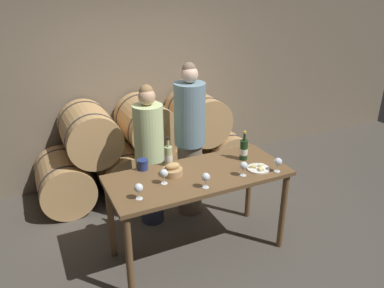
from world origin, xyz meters
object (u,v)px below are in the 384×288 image
at_px(cheese_plate, 258,168).
at_px(blue_crock, 143,164).
at_px(tasting_table, 199,185).
at_px(person_right, 190,141).
at_px(person_left, 150,156).
at_px(wine_glass_far_right, 278,162).
at_px(wine_bottle_red, 244,150).
at_px(wine_glass_far_left, 139,188).
at_px(wine_bottle_white, 168,156).
at_px(wine_glass_center, 206,177).
at_px(bread_basket, 172,170).
at_px(wine_glass_left, 164,174).
at_px(wine_glass_right, 244,166).

bearing_deg(cheese_plate, blue_crock, 154.56).
xyz_separation_m(tasting_table, person_right, (0.25, 0.72, 0.14)).
distance_m(person_left, wine_glass_far_right, 1.38).
height_order(person_left, wine_bottle_red, person_left).
height_order(blue_crock, wine_glass_far_left, wine_glass_far_left).
bearing_deg(cheese_plate, wine_bottle_white, 148.52).
height_order(tasting_table, wine_bottle_red, wine_bottle_red).
bearing_deg(wine_bottle_white, wine_glass_far_left, -134.06).
relative_size(tasting_table, wine_glass_center, 12.11).
distance_m(tasting_table, wine_glass_far_left, 0.71).
bearing_deg(blue_crock, wine_glass_far_left, -112.05).
xyz_separation_m(wine_bottle_white, bread_basket, (-0.04, -0.20, -0.05)).
bearing_deg(bread_basket, blue_crock, 134.47).
bearing_deg(person_right, wine_glass_left, -129.02).
distance_m(tasting_table, person_left, 0.76).
bearing_deg(blue_crock, wine_bottle_red, -12.80).
bearing_deg(wine_glass_far_right, wine_glass_center, 178.04).
xyz_separation_m(person_right, wine_bottle_white, (-0.43, -0.43, 0.08)).
bearing_deg(cheese_plate, tasting_table, 163.44).
relative_size(tasting_table, wine_glass_far_left, 12.11).
bearing_deg(wine_glass_center, person_right, 72.68).
distance_m(wine_glass_left, wine_glass_right, 0.75).
height_order(bread_basket, wine_glass_left, wine_glass_left).
bearing_deg(wine_bottle_red, blue_crock, 167.20).
bearing_deg(wine_glass_center, wine_glass_far_right, -1.96).
height_order(wine_glass_far_left, wine_glass_right, same).
distance_m(tasting_table, wine_glass_left, 0.43).
xyz_separation_m(wine_bottle_red, wine_glass_far_right, (0.15, -0.37, -0.01)).
relative_size(wine_bottle_red, wine_glass_far_right, 2.15).
height_order(wine_glass_right, wine_glass_far_right, same).
bearing_deg(wine_glass_left, wine_bottle_white, 61.54).
distance_m(person_right, wine_glass_left, 0.97).
height_order(wine_glass_center, wine_glass_far_right, same).
bearing_deg(wine_bottle_white, wine_glass_right, -42.65).
relative_size(wine_bottle_red, cheese_plate, 1.39).
xyz_separation_m(wine_bottle_red, wine_glass_left, (-0.92, -0.12, -0.01)).
bearing_deg(person_left, wine_glass_right, -57.33).
bearing_deg(wine_bottle_white, wine_glass_left, -118.46).
relative_size(wine_bottle_white, wine_glass_left, 2.08).
relative_size(wine_glass_center, wine_glass_far_right, 1.00).
xyz_separation_m(tasting_table, bread_basket, (-0.23, 0.09, 0.16)).
bearing_deg(wine_bottle_white, blue_crock, 175.41).
relative_size(wine_glass_far_left, wine_glass_left, 1.00).
distance_m(wine_glass_left, wine_glass_far_right, 1.09).
distance_m(tasting_table, wine_bottle_white, 0.41).
bearing_deg(tasting_table, bread_basket, 158.26).
xyz_separation_m(wine_glass_left, wine_glass_far_right, (1.06, -0.25, 0.00)).
height_order(tasting_table, person_left, person_left).
height_order(blue_crock, cheese_plate, blue_crock).
bearing_deg(blue_crock, wine_glass_center, -55.76).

